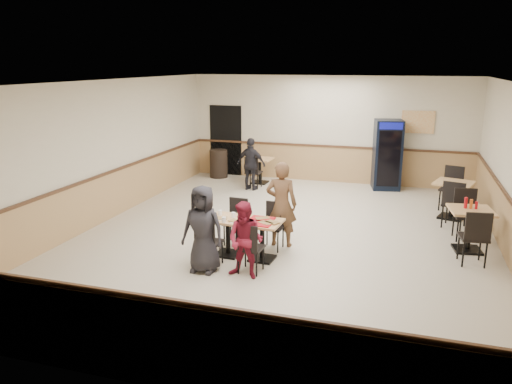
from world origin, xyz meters
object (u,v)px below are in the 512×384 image
(lone_diner, at_px, (251,164))
(back_table, at_px, (260,167))
(diner_woman_right, at_px, (246,240))
(side_table_near, at_px, (470,223))
(side_table_far, at_px, (453,194))
(diner_man_opposite, at_px, (281,204))
(main_table, at_px, (245,232))
(diner_woman_left, at_px, (203,229))
(pepsi_cooler, at_px, (387,155))
(trash_bin, at_px, (219,163))

(lone_diner, distance_m, back_table, 0.85)
(diner_woman_right, bearing_deg, side_table_near, 40.63)
(side_table_near, relative_size, side_table_far, 0.88)
(diner_man_opposite, height_order, back_table, diner_man_opposite)
(diner_woman_right, relative_size, lone_diner, 0.89)
(side_table_near, bearing_deg, diner_man_opposite, -167.58)
(main_table, xyz_separation_m, diner_man_opposite, (0.46, 0.77, 0.34))
(diner_woman_right, height_order, side_table_near, diner_woman_right)
(lone_diner, bearing_deg, side_table_far, 176.85)
(main_table, height_order, diner_man_opposite, diner_man_opposite)
(diner_woman_left, height_order, pepsi_cooler, pepsi_cooler)
(side_table_far, bearing_deg, diner_man_opposite, -139.06)
(main_table, xyz_separation_m, side_table_far, (3.64, 3.53, 0.08))
(diner_woman_left, bearing_deg, lone_diner, 100.38)
(diner_woman_right, xyz_separation_m, lone_diner, (-1.64, 5.42, 0.08))
(main_table, distance_m, diner_woman_left, 0.93)
(side_table_far, distance_m, pepsi_cooler, 2.80)
(side_table_near, bearing_deg, main_table, -158.44)
(diner_woman_right, height_order, lone_diner, lone_diner)
(side_table_near, bearing_deg, side_table_far, 94.44)
(diner_woman_left, distance_m, diner_woman_right, 0.75)
(lone_diner, bearing_deg, diner_woman_right, 116.01)
(diner_man_opposite, bearing_deg, main_table, 56.02)
(diner_man_opposite, xyz_separation_m, side_table_near, (3.34, 0.74, -0.28))
(side_table_near, bearing_deg, diner_woman_left, -151.98)
(diner_woman_right, height_order, back_table, diner_woman_right)
(diner_man_opposite, bearing_deg, side_table_near, -170.56)
(side_table_near, distance_m, side_table_far, 2.03)
(lone_diner, height_order, pepsi_cooler, pepsi_cooler)
(lone_diner, distance_m, pepsi_cooler, 3.67)
(side_table_near, bearing_deg, trash_bin, 146.85)
(side_table_near, height_order, side_table_far, side_table_far)
(diner_woman_left, height_order, side_table_far, diner_woman_left)
(diner_woman_left, distance_m, lone_diner, 5.46)
(diner_woman_right, height_order, diner_man_opposite, diner_man_opposite)
(diner_man_opposite, xyz_separation_m, pepsi_cooler, (1.64, 5.06, 0.13))
(diner_woman_left, relative_size, trash_bin, 1.74)
(diner_man_opposite, distance_m, side_table_far, 4.22)
(diner_woman_left, distance_m, side_table_far, 5.94)
(main_table, relative_size, back_table, 1.85)
(diner_man_opposite, bearing_deg, lone_diner, -67.67)
(pepsi_cooler, relative_size, trash_bin, 2.25)
(back_table, xyz_separation_m, pepsi_cooler, (3.46, 0.39, 0.46))
(side_table_near, relative_size, pepsi_cooler, 0.45)
(diner_woman_left, relative_size, side_table_far, 1.52)
(main_table, relative_size, pepsi_cooler, 0.71)
(side_table_near, xyz_separation_m, trash_bin, (-6.55, 4.28, -0.11))
(back_table, bearing_deg, diner_woman_right, -75.24)
(lone_diner, xyz_separation_m, trash_bin, (-1.39, 1.17, -0.29))
(diner_man_opposite, bearing_deg, trash_bin, -60.34)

